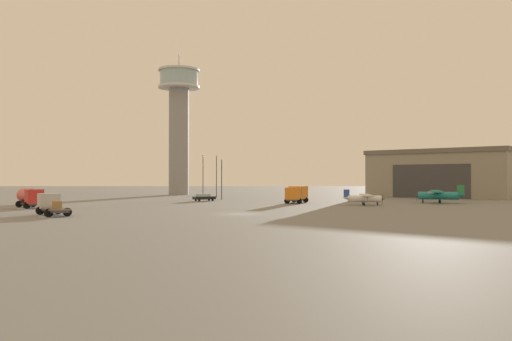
{
  "coord_description": "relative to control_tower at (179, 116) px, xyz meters",
  "views": [
    {
      "loc": [
        0.93,
        -62.94,
        4.53
      ],
      "look_at": [
        2.25,
        28.99,
        5.77
      ],
      "focal_mm": 35.71,
      "sensor_mm": 36.0,
      "label": 1
    }
  ],
  "objects": [
    {
      "name": "light_post_east",
      "position": [
        12.76,
        -29.66,
        -15.54
      ],
      "size": [
        0.44,
        0.44,
        8.31
      ],
      "color": "#38383D",
      "rests_on": "ground_plane"
    },
    {
      "name": "light_post_west",
      "position": [
        11.02,
        -18.89,
        -14.9
      ],
      "size": [
        0.44,
        0.44,
        9.53
      ],
      "color": "#38383D",
      "rests_on": "ground_plane"
    },
    {
      "name": "light_post_centre",
      "position": [
        8.19,
        -20.85,
        -14.91
      ],
      "size": [
        0.44,
        0.44,
        9.52
      ],
      "color": "#38383D",
      "rests_on": "ground_plane"
    },
    {
      "name": "ground_plane",
      "position": [
        17.32,
        -69.95,
        -20.52
      ],
      "size": [
        400.0,
        400.0,
        0.0
      ],
      "primitive_type": "plane",
      "color": "slate"
    },
    {
      "name": "truck_flatbed_silver",
      "position": [
        -5.46,
        -71.44,
        -19.27
      ],
      "size": [
        5.76,
        7.02,
        2.57
      ],
      "rotation": [
        0.0,
        0.0,
        2.16
      ],
      "color": "#38383D",
      "rests_on": "ground_plane"
    },
    {
      "name": "hangar",
      "position": [
        64.66,
        -14.51,
        -15.08
      ],
      "size": [
        38.22,
        37.11,
        10.85
      ],
      "rotation": [
        0.0,
        0.0,
        -2.28
      ],
      "color": "gray",
      "rests_on": "ground_plane"
    },
    {
      "name": "airplane_teal",
      "position": [
        51.63,
        -44.22,
        -19.02
      ],
      "size": [
        8.5,
        10.84,
        3.21
      ],
      "rotation": [
        0.0,
        0.0,
        2.86
      ],
      "color": "teal",
      "rests_on": "ground_plane"
    },
    {
      "name": "airplane_white",
      "position": [
        37.02,
        -50.44,
        -19.33
      ],
      "size": [
        6.79,
        8.67,
        2.55
      ],
      "rotation": [
        0.0,
        0.0,
        6.17
      ],
      "color": "white",
      "rests_on": "ground_plane"
    },
    {
      "name": "truck_fuel_tanker_red",
      "position": [
        -14.32,
        -56.81,
        -18.87
      ],
      "size": [
        5.87,
        6.75,
        2.86
      ],
      "rotation": [
        0.0,
        0.0,
        5.36
      ],
      "color": "#38383D",
      "rests_on": "ground_plane"
    },
    {
      "name": "car_black",
      "position": [
        9.68,
        -35.46,
        -19.78
      ],
      "size": [
        4.51,
        3.62,
        1.37
      ],
      "rotation": [
        0.0,
        0.0,
        0.51
      ],
      "color": "black",
      "rests_on": "ground_plane"
    },
    {
      "name": "control_tower",
      "position": [
        0.0,
        0.0,
        0.0
      ],
      "size": [
        10.75,
        10.75,
        36.79
      ],
      "color": "gray",
      "rests_on": "ground_plane"
    },
    {
      "name": "truck_box_orange",
      "position": [
        26.76,
        -43.29,
        -18.83
      ],
      "size": [
        4.69,
        7.27,
        2.95
      ],
      "rotation": [
        0.0,
        0.0,
        4.36
      ],
      "color": "#38383D",
      "rests_on": "ground_plane"
    }
  ]
}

